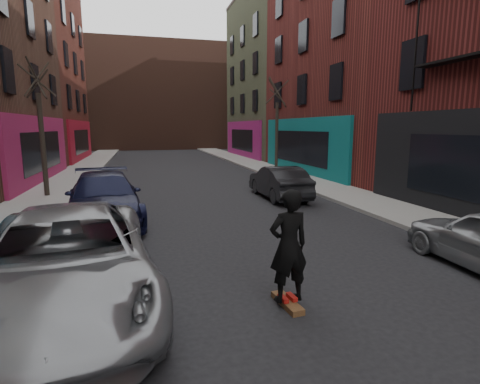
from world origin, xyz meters
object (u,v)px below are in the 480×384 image
tree_left_far (40,116)px  parked_left_end (104,198)px  tree_right_far (277,118)px  parked_left_far (66,261)px  skateboarder (289,246)px  skateboard (287,303)px  parked_right_end (279,182)px

tree_left_far → parked_left_end: 6.09m
tree_left_far → tree_right_far: size_ratio=0.96×
tree_left_far → parked_left_far: tree_left_far is taller
skateboarder → parked_left_far: bearing=-19.3°
parked_left_far → skateboard: bearing=-19.4°
parked_left_far → skateboarder: (3.49, -0.84, 0.23)m
tree_right_far → parked_right_end: tree_right_far is taller
parked_left_far → skateboard: parked_left_far is taller
tree_left_far → tree_right_far: (12.40, 6.00, 0.15)m
tree_left_far → parked_right_end: size_ratio=1.58×
tree_right_far → skateboarder: bearing=-109.7°
tree_left_far → skateboard: bearing=-62.0°
parked_left_end → skateboard: (3.43, -6.75, -0.71)m
parked_right_end → parked_left_end: bearing=19.4°
skateboarder → skateboard: bearing=174.2°
tree_right_far → parked_left_end: size_ratio=1.29×
tree_right_far → parked_right_end: bearing=-109.6°
parked_left_far → parked_left_end: size_ratio=1.10×
parked_left_end → parked_left_far: bearing=-96.8°
parked_right_end → tree_right_far: bearing=-109.5°
skateboard → tree_left_far: bearing=112.2°
tree_right_far → skateboard: tree_right_far is taller
parked_left_end → skateboard: bearing=-69.2°
parked_left_end → parked_right_end: 7.10m
tree_left_far → parked_left_end: size_ratio=1.24×
parked_right_end → skateboard: size_ratio=5.13×
skateboard → skateboarder: size_ratio=0.43×
parked_left_end → parked_right_end: size_ratio=1.28×
parked_right_end → parked_left_far: bearing=50.7°
parked_left_end → parked_right_end: (6.70, 2.35, -0.09)m
tree_right_far → skateboarder: 18.79m
tree_left_far → parked_right_end: bearing=-14.5°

